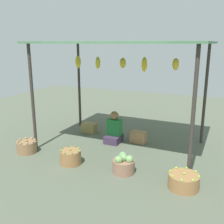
% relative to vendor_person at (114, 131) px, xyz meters
% --- Properties ---
extents(ground_plane, '(14.00, 14.00, 0.00)m').
position_rel_vendor_person_xyz_m(ground_plane, '(0.24, -0.14, -0.30)').
color(ground_plane, '#575F4D').
extents(market_stall_structure, '(3.74, 2.27, 2.40)m').
position_rel_vendor_person_xyz_m(market_stall_structure, '(0.24, -0.13, 1.93)').
color(market_stall_structure, '#38332D').
rests_on(market_stall_structure, ground).
extents(vendor_person, '(0.36, 0.44, 0.78)m').
position_rel_vendor_person_xyz_m(vendor_person, '(0.00, 0.00, 0.00)').
color(vendor_person, '#3E2E48').
rests_on(vendor_person, ground).
extents(basket_potatoes, '(0.43, 0.43, 0.31)m').
position_rel_vendor_person_xyz_m(basket_potatoes, '(-1.51, -1.39, -0.16)').
color(basket_potatoes, '#926C49').
rests_on(basket_potatoes, ground).
extents(basket_green_chilies, '(0.42, 0.42, 0.32)m').
position_rel_vendor_person_xyz_m(basket_green_chilies, '(-0.30, -1.47, -0.15)').
color(basket_green_chilies, '#9D6F43').
rests_on(basket_green_chilies, ground).
extents(basket_cabbages, '(0.41, 0.41, 0.38)m').
position_rel_vendor_person_xyz_m(basket_cabbages, '(0.81, -1.37, -0.13)').
color(basket_cabbages, '#976D56').
rests_on(basket_cabbages, ground).
extents(basket_limes, '(0.52, 0.52, 0.29)m').
position_rel_vendor_person_xyz_m(basket_limes, '(1.94, -1.46, -0.17)').
color(basket_limes, '#9D7044').
rests_on(basket_limes, ground).
extents(wooden_crate_near_vendor, '(0.37, 0.25, 0.27)m').
position_rel_vendor_person_xyz_m(wooden_crate_near_vendor, '(0.56, 0.23, -0.16)').
color(wooden_crate_near_vendor, '#A77851').
rests_on(wooden_crate_near_vendor, ground).
extents(wooden_crate_stacked_rear, '(0.39, 0.27, 0.26)m').
position_rel_vendor_person_xyz_m(wooden_crate_stacked_rear, '(-0.92, 0.40, -0.17)').
color(wooden_crate_stacked_rear, olive).
rests_on(wooden_crate_stacked_rear, ground).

